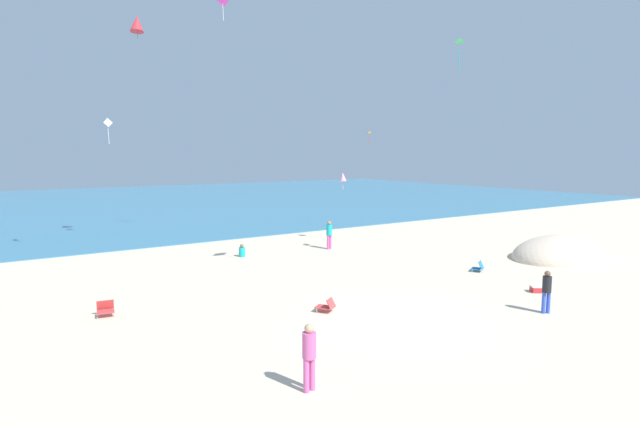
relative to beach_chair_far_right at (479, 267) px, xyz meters
name	(u,v)px	position (x,y,z in m)	size (l,w,h in m)	color
ground_plane	(269,266)	(-8.05, 6.69, -0.23)	(120.00, 120.00, 0.00)	beige
ocean_water	(115,204)	(-8.05, 45.16, -0.21)	(120.00, 60.00, 0.05)	teal
dune_mound	(560,258)	(6.49, -0.33, -0.23)	(6.29, 4.40, 2.50)	beige
beach_chair_far_right	(479,267)	(0.00, 0.00, 0.00)	(0.75, 0.76, 0.52)	#2370B2
beach_chair_mid_beach	(326,306)	(-9.75, -1.08, 0.01)	(0.78, 0.84, 0.52)	#D13D3D
beach_chair_near_camera	(105,309)	(-16.57, 2.90, 0.03)	(0.65, 0.65, 0.55)	#D13D3D
cooler_box	(537,289)	(-0.92, -3.75, -0.10)	(0.64, 0.62, 0.27)	red
person_0	(547,289)	(-3.18, -5.56, 0.68)	(0.42, 0.42, 1.57)	blue
person_1	(329,233)	(-2.83, 8.83, 0.76)	(0.41, 0.41, 1.72)	#D8599E
person_2	(309,352)	(-13.50, -5.88, 0.75)	(0.39, 0.39, 1.69)	#D8599E
person_3	(242,252)	(-8.19, 9.71, 0.04)	(0.45, 0.64, 0.73)	#19ADB2
kite_red	(137,24)	(-11.83, 16.07, 13.24)	(1.17, 1.22, 1.45)	red
kite_green	(459,41)	(-0.57, 1.19, 10.88)	(0.53, 0.64, 1.50)	green
kite_orange	(369,132)	(5.46, 15.41, 7.22)	(0.34, 0.43, 1.05)	orange
kite_white	(108,124)	(-13.17, 19.15, 7.43)	(0.58, 0.15, 1.66)	white
kite_pink	(343,177)	(-0.54, 10.60, 4.02)	(0.59, 0.65, 1.16)	pink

